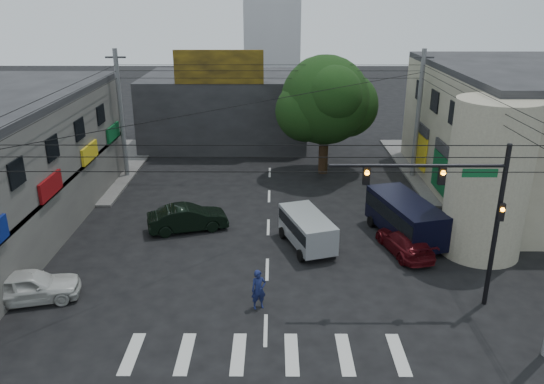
{
  "coord_description": "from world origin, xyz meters",
  "views": [
    {
      "loc": [
        0.33,
        -20.95,
        12.67
      ],
      "look_at": [
        0.23,
        4.0,
        3.31
      ],
      "focal_mm": 35.0,
      "sensor_mm": 36.0,
      "label": 1
    }
  ],
  "objects_px": {
    "utility_pole_far_left": "(121,115)",
    "silver_minivan": "(307,231)",
    "traffic_gantry": "(459,200)",
    "white_compact": "(29,286)",
    "maroon_sedan": "(405,242)",
    "utility_pole_far_right": "(418,115)",
    "navy_van": "(405,220)",
    "traffic_officer": "(259,289)",
    "street_tree": "(325,100)",
    "dark_sedan": "(188,218)"
  },
  "relations": [
    {
      "from": "traffic_officer",
      "to": "traffic_gantry",
      "type": "bearing_deg",
      "value": -16.92
    },
    {
      "from": "utility_pole_far_left",
      "to": "traffic_officer",
      "type": "xyz_separation_m",
      "value": [
        10.18,
        -17.36,
        -3.71
      ]
    },
    {
      "from": "utility_pole_far_right",
      "to": "silver_minivan",
      "type": "xyz_separation_m",
      "value": [
        -8.42,
        -11.52,
        -3.7
      ]
    },
    {
      "from": "utility_pole_far_right",
      "to": "navy_van",
      "type": "distance_m",
      "value": 11.41
    },
    {
      "from": "utility_pole_far_left",
      "to": "traffic_gantry",
      "type": "bearing_deg",
      "value": -42.86
    },
    {
      "from": "navy_van",
      "to": "utility_pole_far_left",
      "type": "bearing_deg",
      "value": 44.98
    },
    {
      "from": "utility_pole_far_right",
      "to": "white_compact",
      "type": "xyz_separation_m",
      "value": [
        -20.85,
        -16.87,
        -3.87
      ]
    },
    {
      "from": "utility_pole_far_left",
      "to": "silver_minivan",
      "type": "distance_m",
      "value": 17.46
    },
    {
      "from": "silver_minivan",
      "to": "traffic_officer",
      "type": "relative_size",
      "value": 2.55
    },
    {
      "from": "silver_minivan",
      "to": "navy_van",
      "type": "xyz_separation_m",
      "value": [
        5.38,
        1.09,
        0.22
      ]
    },
    {
      "from": "street_tree",
      "to": "utility_pole_far_left",
      "type": "relative_size",
      "value": 0.95
    },
    {
      "from": "utility_pole_far_left",
      "to": "maroon_sedan",
      "type": "xyz_separation_m",
      "value": [
        17.6,
        -12.17,
        -3.98
      ]
    },
    {
      "from": "street_tree",
      "to": "traffic_gantry",
      "type": "xyz_separation_m",
      "value": [
        3.82,
        -18.0,
        -0.64
      ]
    },
    {
      "from": "street_tree",
      "to": "dark_sedan",
      "type": "distance_m",
      "value": 14.27
    },
    {
      "from": "utility_pole_far_left",
      "to": "utility_pole_far_right",
      "type": "height_order",
      "value": "same"
    },
    {
      "from": "white_compact",
      "to": "maroon_sedan",
      "type": "bearing_deg",
      "value": -89.27
    },
    {
      "from": "white_compact",
      "to": "silver_minivan",
      "type": "xyz_separation_m",
      "value": [
        12.43,
        5.35,
        0.17
      ]
    },
    {
      "from": "dark_sedan",
      "to": "silver_minivan",
      "type": "height_order",
      "value": "silver_minivan"
    },
    {
      "from": "street_tree",
      "to": "white_compact",
      "type": "bearing_deg",
      "value": -128.77
    },
    {
      "from": "maroon_sedan",
      "to": "utility_pole_far_left",
      "type": "bearing_deg",
      "value": -48.31
    },
    {
      "from": "traffic_gantry",
      "to": "navy_van",
      "type": "bearing_deg",
      "value": 93.15
    },
    {
      "from": "traffic_gantry",
      "to": "utility_pole_far_right",
      "type": "distance_m",
      "value": 17.21
    },
    {
      "from": "dark_sedan",
      "to": "white_compact",
      "type": "bearing_deg",
      "value": 125.65
    },
    {
      "from": "dark_sedan",
      "to": "maroon_sedan",
      "type": "distance_m",
      "value": 12.0
    },
    {
      "from": "street_tree",
      "to": "navy_van",
      "type": "xyz_separation_m",
      "value": [
        3.46,
        -11.44,
        -4.35
      ]
    },
    {
      "from": "dark_sedan",
      "to": "navy_van",
      "type": "bearing_deg",
      "value": -111.72
    },
    {
      "from": "street_tree",
      "to": "maroon_sedan",
      "type": "relative_size",
      "value": 1.92
    },
    {
      "from": "street_tree",
      "to": "traffic_officer",
      "type": "xyz_separation_m",
      "value": [
        -4.32,
        -18.36,
        -4.58
      ]
    },
    {
      "from": "traffic_gantry",
      "to": "maroon_sedan",
      "type": "relative_size",
      "value": 1.59
    },
    {
      "from": "traffic_gantry",
      "to": "navy_van",
      "type": "distance_m",
      "value": 7.55
    },
    {
      "from": "utility_pole_far_left",
      "to": "dark_sedan",
      "type": "distance_m",
      "value": 11.75
    },
    {
      "from": "dark_sedan",
      "to": "maroon_sedan",
      "type": "relative_size",
      "value": 1.04
    },
    {
      "from": "utility_pole_far_right",
      "to": "white_compact",
      "type": "bearing_deg",
      "value": -141.03
    },
    {
      "from": "maroon_sedan",
      "to": "navy_van",
      "type": "distance_m",
      "value": 1.84
    },
    {
      "from": "maroon_sedan",
      "to": "traffic_officer",
      "type": "bearing_deg",
      "value": 21.3
    },
    {
      "from": "utility_pole_far_left",
      "to": "silver_minivan",
      "type": "bearing_deg",
      "value": -42.49
    },
    {
      "from": "utility_pole_far_left",
      "to": "traffic_officer",
      "type": "bearing_deg",
      "value": -59.61
    },
    {
      "from": "utility_pole_far_left",
      "to": "dark_sedan",
      "type": "xyz_separation_m",
      "value": [
        5.93,
        -9.38,
        -3.86
      ]
    },
    {
      "from": "utility_pole_far_left",
      "to": "utility_pole_far_right",
      "type": "xyz_separation_m",
      "value": [
        21.0,
        0.0,
        0.0
      ]
    },
    {
      "from": "street_tree",
      "to": "traffic_gantry",
      "type": "relative_size",
      "value": 1.21
    },
    {
      "from": "navy_van",
      "to": "maroon_sedan",
      "type": "bearing_deg",
      "value": 153.33
    },
    {
      "from": "utility_pole_far_left",
      "to": "maroon_sedan",
      "type": "bearing_deg",
      "value": -34.66
    },
    {
      "from": "utility_pole_far_left",
      "to": "silver_minivan",
      "type": "relative_size",
      "value": 2.03
    },
    {
      "from": "utility_pole_far_right",
      "to": "traffic_gantry",
      "type": "bearing_deg",
      "value": -98.94
    },
    {
      "from": "street_tree",
      "to": "navy_van",
      "type": "height_order",
      "value": "street_tree"
    },
    {
      "from": "utility_pole_far_left",
      "to": "white_compact",
      "type": "relative_size",
      "value": 2.01
    },
    {
      "from": "utility_pole_far_right",
      "to": "navy_van",
      "type": "bearing_deg",
      "value": -106.23
    },
    {
      "from": "utility_pole_far_left",
      "to": "maroon_sedan",
      "type": "distance_m",
      "value": 21.77
    },
    {
      "from": "white_compact",
      "to": "traffic_officer",
      "type": "height_order",
      "value": "traffic_officer"
    },
    {
      "from": "dark_sedan",
      "to": "navy_van",
      "type": "xyz_separation_m",
      "value": [
        12.03,
        -1.06,
        0.38
      ]
    }
  ]
}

